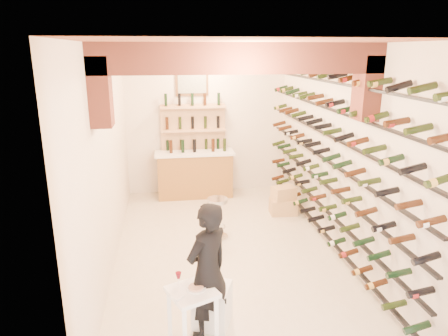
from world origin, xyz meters
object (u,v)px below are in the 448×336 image
Objects in this scene: wine_rack at (323,154)px; back_counter at (195,173)px; tasting_table at (192,300)px; chrome_barstool at (218,215)px; crate_lower at (283,206)px; white_stool at (212,305)px; person at (208,271)px.

wine_rack reaches higher than back_counter.
back_counter is 2.09× the size of tasting_table.
chrome_barstool is at bearing 163.35° from wine_rack.
crate_lower is at bearing -38.25° from back_counter.
white_stool is at bearing -91.88° from back_counter.
wine_rack reaches higher than chrome_barstool.
wine_rack reaches higher than white_stool.
wine_rack is 7.96× the size of chrome_barstool.
white_stool reaches higher than crate_lower.
chrome_barstool is at bearing 53.16° from tasting_table.
person is 2.51m from chrome_barstool.
back_counter is at bearing 124.66° from wine_rack.
tasting_table is 1.14× the size of chrome_barstool.
tasting_table is (-0.40, -4.76, 0.02)m from back_counter.
crate_lower is (2.03, 3.47, -0.40)m from tasting_table.
back_counter is at bearing -131.31° from person.
back_counter reaches higher than crate_lower.
chrome_barstool is (0.36, 2.27, 0.17)m from white_stool.
wine_rack reaches higher than tasting_table.
wine_rack is 2.93m from person.
wine_rack is 6.99× the size of tasting_table.
person is (-0.07, -0.17, 0.54)m from white_stool.
wine_rack is 3.35× the size of back_counter.
tasting_table is at bearing -94.79° from back_counter.
wine_rack is 2.03m from chrome_barstool.
white_stool is at bearing -99.02° from chrome_barstool.
person reaches higher than back_counter.
tasting_table reaches higher than crate_lower.
person is (-0.21, -4.61, 0.26)m from back_counter.
chrome_barstool is (0.22, -2.16, -0.12)m from back_counter.
person is 3.11× the size of crate_lower.
tasting_table is (-2.23, -2.11, -1.00)m from wine_rack.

